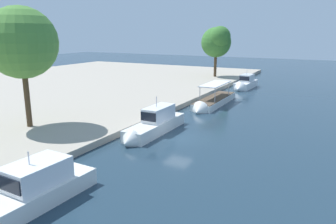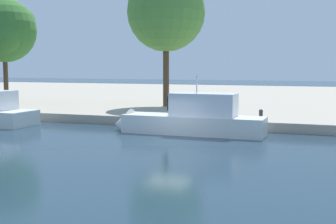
{
  "view_description": "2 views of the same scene",
  "coord_description": "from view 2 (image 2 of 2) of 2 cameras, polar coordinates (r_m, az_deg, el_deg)",
  "views": [
    {
      "loc": [
        -27.49,
        -13.54,
        10.15
      ],
      "look_at": [
        0.51,
        1.43,
        2.39
      ],
      "focal_mm": 34.82,
      "sensor_mm": 36.0,
      "label": 1
    },
    {
      "loc": [
        9.21,
        -25.23,
        4.42
      ],
      "look_at": [
        -0.95,
        2.56,
        1.41
      ],
      "focal_mm": 49.27,
      "sensor_mm": 36.0,
      "label": 2
    }
  ],
  "objects": [
    {
      "name": "motor_yacht_2",
      "position": [
        29.83,
        2.33,
        -1.19
      ],
      "size": [
        10.19,
        2.28,
        4.45
      ],
      "rotation": [
        0.0,
        0.0,
        3.14
      ],
      "color": "silver",
      "rests_on": "ground_plane"
    },
    {
      "name": "mooring_bollard_1",
      "position": [
        31.79,
        11.42,
        -0.33
      ],
      "size": [
        0.27,
        0.27,
        0.81
      ],
      "color": "#2D2D33",
      "rests_on": "dock_promenade"
    },
    {
      "name": "dock_promenade",
      "position": [
        58.93,
        11.06,
        1.72
      ],
      "size": [
        120.0,
        55.0,
        0.66
      ],
      "primitive_type": "cube",
      "color": "#A39989",
      "rests_on": "ground_plane"
    },
    {
      "name": "tree_3",
      "position": [
        46.66,
        -19.45,
        9.5
      ],
      "size": [
        6.04,
        6.04,
        10.07
      ],
      "color": "#4C3823",
      "rests_on": "dock_promenade"
    },
    {
      "name": "tree_0",
      "position": [
        42.81,
        -0.27,
        12.29
      ],
      "size": [
        7.09,
        7.09,
        12.08
      ],
      "color": "#4C3823",
      "rests_on": "dock_promenade"
    },
    {
      "name": "ground_plane",
      "position": [
        27.22,
        0.04,
        -3.54
      ],
      "size": [
        220.0,
        220.0,
        0.0
      ],
      "primitive_type": "plane",
      "color": "#1E3342"
    }
  ]
}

